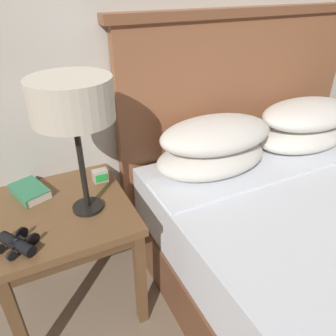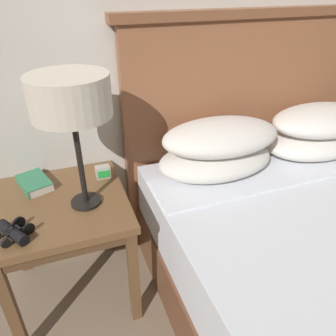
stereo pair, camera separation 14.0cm
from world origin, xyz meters
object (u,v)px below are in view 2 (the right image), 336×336
object	(u,v)px
binoculars_pair	(13,232)
alarm_clock	(103,172)
nightstand	(62,215)
table_lamp	(70,99)
book_on_nightstand	(34,183)

from	to	relation	value
binoculars_pair	alarm_clock	world-z (taller)	alarm_clock
nightstand	binoculars_pair	size ratio (longest dim) A/B	3.70
nightstand	alarm_clock	size ratio (longest dim) A/B	8.30
nightstand	table_lamp	world-z (taller)	table_lamp
book_on_nightstand	binoculars_pair	world-z (taller)	binoculars_pair
book_on_nightstand	table_lamp	bearing A→B (deg)	-44.96
nightstand	book_on_nightstand	size ratio (longest dim) A/B	2.70
nightstand	binoculars_pair	world-z (taller)	binoculars_pair
alarm_clock	binoculars_pair	bearing A→B (deg)	-142.08
binoculars_pair	table_lamp	bearing A→B (deg)	23.43
table_lamp	nightstand	bearing A→B (deg)	155.40
table_lamp	alarm_clock	xyz separation A→B (m)	(0.11, 0.19, -0.44)
nightstand	table_lamp	distance (m)	0.56
table_lamp	binoculars_pair	size ratio (longest dim) A/B	3.58
alarm_clock	nightstand	bearing A→B (deg)	-148.53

